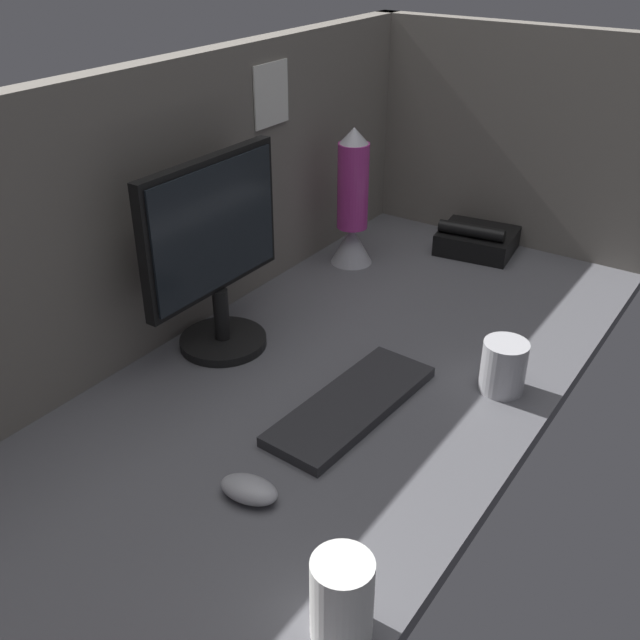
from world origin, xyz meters
The scene contains 10 objects.
ground_plane centered at (0.00, 0.00, -1.50)cm, with size 180.00×80.00×3.00cm, color #515156.
cubicle_wall_back centered at (0.04, 37.50, 27.79)cm, with size 180.00×5.50×55.54cm.
cubicle_wall_side centered at (87.50, 0.00, 27.77)cm, with size 5.00×80.00×55.54cm, color slate.
monitor centered at (0.92, 25.10, 21.41)cm, with size 35.77×18.00×39.71cm.
keyboard centered at (-3.00, -9.60, 1.00)cm, with size 37.00×13.00×2.00cm, color #262628.
mouse centered at (-31.37, -8.77, 1.70)cm, with size 5.60×9.60×3.40cm, color #99999E.
mug_steel centered at (18.28, -29.45, 5.10)cm, with size 8.44×8.44×10.20cm.
mug_ceramic_white centered at (-43.57, -33.55, 6.09)cm, with size 7.93×7.93×12.18cm.
lava_lamp centered at (50.75, 24.43, 14.55)cm, with size 10.60×10.60×34.68cm.
desk_phone centered at (75.08, 0.79, 3.19)cm, with size 19.38×21.10×8.80cm.
Camera 1 is at (-95.42, -65.78, 79.65)cm, focal length 41.13 mm.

